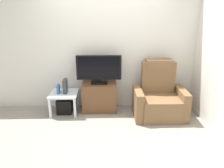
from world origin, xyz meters
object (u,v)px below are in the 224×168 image
Objects in this scene: tv_stand at (99,97)px; television at (99,69)px; side_table at (64,96)px; game_console at (65,86)px; subwoofer_box at (65,106)px; recliner_armchair at (159,97)px; book_upright at (58,89)px.

television is (0.00, 0.02, 0.59)m from tv_stand.
side_table is (-0.70, -0.11, -0.52)m from television.
game_console is (-0.67, -0.08, 0.27)m from tv_stand.
subwoofer_box is (-0.70, -0.09, -0.15)m from tv_stand.
subwoofer_box is 1.08× the size of game_console.
game_console reaches higher than tv_stand.
television is 1.30m from recliner_armchair.
book_upright is at bearing 173.30° from recliner_armchair.
television is at bearing 8.33° from game_console.
book_upright reaches higher than side_table.
game_console is (-1.84, 0.16, 0.19)m from recliner_armchair.
book_upright is at bearing -168.69° from subwoofer_box.
television is at bearing 8.72° from subwoofer_box.
recliner_armchair reaches higher than game_console.
tv_stand is 0.72m from game_console.
subwoofer_box is at bearing 11.31° from book_upright.
subwoofer_box is 0.38m from book_upright.
game_console is (0.04, 0.01, 0.20)m from side_table.
side_table is at bearing 90.00° from subwoofer_box.
recliner_armchair is at bearing -11.66° from tv_stand.
television reaches higher than subwoofer_box.
side_table reaches higher than subwoofer_box.
television is 3.25× the size of game_console.
recliner_armchair is at bearing -12.54° from television.
recliner_armchair is 1.85m from game_console.
book_upright reaches higher than subwoofer_box.
television is at bearing 8.72° from side_table.
tv_stand is 1.27× the size of side_table.
recliner_armchair is 1.98m from book_upright.
book_upright is at bearing -167.47° from game_console.
side_table is 0.21m from game_console.
game_console is (-0.67, -0.10, -0.32)m from television.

